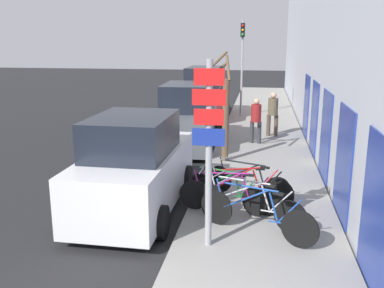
% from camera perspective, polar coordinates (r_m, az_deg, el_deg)
% --- Properties ---
extents(ground_plane, '(80.00, 80.00, 0.00)m').
position_cam_1_polar(ground_plane, '(15.47, -0.38, -0.37)').
color(ground_plane, black).
extents(sidewalk_curb, '(3.20, 32.00, 0.15)m').
position_cam_1_polar(sidewalk_curb, '(17.98, 9.33, 1.70)').
color(sidewalk_curb, gray).
rests_on(sidewalk_curb, ground).
extents(building_facade, '(0.23, 32.00, 6.50)m').
position_cam_1_polar(building_facade, '(17.61, 15.54, 11.48)').
color(building_facade, '#B2B7C1').
rests_on(building_facade, ground).
extents(signpost, '(0.57, 0.14, 3.32)m').
position_cam_1_polar(signpost, '(7.34, 2.27, -0.40)').
color(signpost, '#939399').
rests_on(signpost, sidewalk_curb).
extents(bicycle_0, '(2.22, 1.12, 0.98)m').
position_cam_1_polar(bicycle_0, '(8.26, 8.49, -9.30)').
color(bicycle_0, black).
rests_on(bicycle_0, sidewalk_curb).
extents(bicycle_1, '(2.24, 1.08, 0.92)m').
position_cam_1_polar(bicycle_1, '(8.77, 7.58, -7.99)').
color(bicycle_1, black).
rests_on(bicycle_1, sidewalk_curb).
extents(bicycle_2, '(2.24, 0.44, 0.92)m').
position_cam_1_polar(bicycle_2, '(9.25, 5.12, -6.81)').
color(bicycle_2, black).
rests_on(bicycle_2, sidewalk_curb).
extents(bicycle_3, '(1.78, 1.19, 0.86)m').
position_cam_1_polar(bicycle_3, '(9.55, 4.62, -6.26)').
color(bicycle_3, black).
rests_on(bicycle_3, sidewalk_curb).
extents(bicycle_4, '(2.19, 0.57, 0.85)m').
position_cam_1_polar(bicycle_4, '(9.77, 6.65, -5.83)').
color(bicycle_4, black).
rests_on(bicycle_4, sidewalk_curb).
extents(bicycle_5, '(2.00, 1.17, 0.90)m').
position_cam_1_polar(bicycle_5, '(10.02, 7.58, -5.24)').
color(bicycle_5, black).
rests_on(bicycle_5, sidewalk_curb).
extents(parked_car_0, '(2.07, 4.39, 2.19)m').
position_cam_1_polar(parked_car_0, '(9.62, -7.60, -3.14)').
color(parked_car_0, silver).
rests_on(parked_car_0, ground).
extents(parked_car_1, '(2.08, 4.52, 2.30)m').
position_cam_1_polar(parked_car_1, '(15.19, -0.60, 3.36)').
color(parked_car_1, '#51565B').
rests_on(parked_car_1, ground).
extents(parked_car_2, '(2.07, 4.70, 2.52)m').
position_cam_1_polar(parked_car_2, '(20.63, 1.82, 6.41)').
color(parked_car_2, maroon).
rests_on(parked_car_2, ground).
extents(pedestrian_near, '(0.41, 0.36, 1.61)m').
position_cam_1_polar(pedestrian_near, '(15.38, 8.53, 3.51)').
color(pedestrian_near, '#333338').
rests_on(pedestrian_near, sidewalk_curb).
extents(pedestrian_far, '(0.44, 0.37, 1.68)m').
position_cam_1_polar(pedestrian_far, '(16.67, 10.73, 4.35)').
color(pedestrian_far, '#4C3D2D').
rests_on(pedestrian_far, sidewalk_curb).
extents(street_tree, '(1.00, 0.92, 3.32)m').
position_cam_1_polar(street_tree, '(12.90, 4.36, 4.18)').
color(street_tree, brown).
rests_on(street_tree, sidewalk_curb).
extents(traffic_light, '(0.20, 0.30, 4.50)m').
position_cam_1_polar(traffic_light, '(20.72, 6.71, 11.62)').
color(traffic_light, '#939399').
rests_on(traffic_light, sidewalk_curb).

